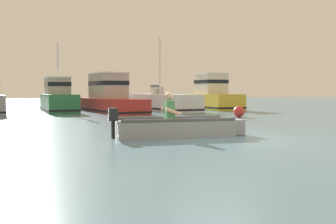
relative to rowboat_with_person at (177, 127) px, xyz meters
name	(u,v)px	position (x,y,z in m)	size (l,w,h in m)	color
ground_plane	(219,139)	(0.81, -0.92, -0.25)	(120.00, 120.00, 0.00)	slate
rowboat_with_person	(177,127)	(0.00, 0.00, 0.00)	(3.72, 1.24, 1.19)	gray
moored_boat_green	(58,98)	(-2.56, 14.11, 0.52)	(2.12, 5.07, 4.00)	#287042
moored_boat_red	(110,98)	(0.26, 12.74, 0.58)	(3.14, 6.77, 2.26)	#B72D28
moored_boat_white	(161,103)	(3.56, 13.59, 0.24)	(3.21, 7.08, 4.49)	white
moored_boat_yellow	(213,96)	(7.38, 14.40, 0.63)	(2.34, 4.96, 2.40)	gold
mooring_buoy	(239,112)	(5.22, 6.51, 0.01)	(0.52, 0.52, 0.52)	red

